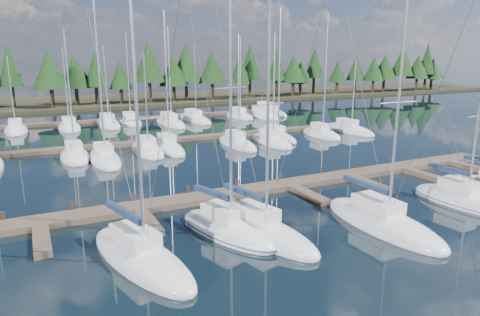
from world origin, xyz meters
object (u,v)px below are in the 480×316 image
front_sailboat_1 (227,229)px  front_sailboat_3 (382,222)px  front_sailboat_2 (261,230)px  motor_yacht_right (264,115)px  front_sailboat_0 (140,257)px  main_dock (292,187)px  front_sailboat_4 (462,200)px

front_sailboat_1 → front_sailboat_3: bearing=-19.5°
front_sailboat_2 → motor_yacht_right: 48.79m
front_sailboat_3 → motor_yacht_right: front_sailboat_3 is taller
front_sailboat_0 → front_sailboat_3: size_ratio=0.96×
main_dock → front_sailboat_0: size_ratio=3.30×
front_sailboat_1 → front_sailboat_3: (8.99, -3.18, -0.03)m
front_sailboat_4 → motor_yacht_right: front_sailboat_4 is taller
front_sailboat_2 → front_sailboat_4: front_sailboat_2 is taller
main_dock → front_sailboat_3: front_sailboat_3 is taller
front_sailboat_0 → motor_yacht_right: size_ratio=1.50×
front_sailboat_3 → motor_yacht_right: bearing=69.1°
main_dock → front_sailboat_0: bearing=-153.1°
front_sailboat_0 → front_sailboat_2: front_sailboat_2 is taller
front_sailboat_2 → main_dock: bearing=45.6°
main_dock → front_sailboat_0: 15.25m
front_sailboat_0 → front_sailboat_4: 22.48m
front_sailboat_1 → front_sailboat_2: front_sailboat_1 is taller
front_sailboat_2 → front_sailboat_3: bearing=-16.5°
front_sailboat_0 → motor_yacht_right: bearing=53.6°
front_sailboat_1 → front_sailboat_0: bearing=-166.9°
front_sailboat_0 → front_sailboat_4: front_sailboat_0 is taller
front_sailboat_3 → front_sailboat_4: bearing=3.9°
main_dock → front_sailboat_4: 12.10m
main_dock → front_sailboat_2: (-6.52, -6.66, 0.09)m
front_sailboat_3 → front_sailboat_4: (8.06, 0.54, -0.01)m
main_dock → front_sailboat_2: 9.32m
front_sailboat_1 → front_sailboat_4: front_sailboat_1 is taller
front_sailboat_0 → front_sailboat_2: (7.09, 0.23, 0.01)m
front_sailboat_1 → motor_yacht_right: 48.80m
main_dock → front_sailboat_2: front_sailboat_2 is taller
front_sailboat_0 → front_sailboat_1: size_ratio=0.86×
motor_yacht_right → front_sailboat_4: bearing=-101.5°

